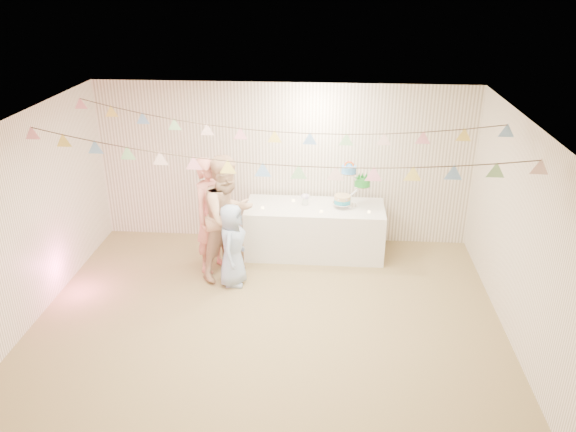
# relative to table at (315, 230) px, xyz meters

# --- Properties ---
(floor) EXTENTS (6.00, 6.00, 0.00)m
(floor) POSITION_rel_table_xyz_m (-0.53, -1.98, -0.40)
(floor) COLOR olive
(floor) RESTS_ON ground
(ceiling) EXTENTS (6.00, 6.00, 0.00)m
(ceiling) POSITION_rel_table_xyz_m (-0.53, -1.98, 2.20)
(ceiling) COLOR beige
(ceiling) RESTS_ON ground
(back_wall) EXTENTS (6.00, 6.00, 0.00)m
(back_wall) POSITION_rel_table_xyz_m (-0.53, 0.52, 0.90)
(back_wall) COLOR white
(back_wall) RESTS_ON ground
(front_wall) EXTENTS (6.00, 6.00, 0.00)m
(front_wall) POSITION_rel_table_xyz_m (-0.53, -4.48, 0.90)
(front_wall) COLOR white
(front_wall) RESTS_ON ground
(left_wall) EXTENTS (5.00, 5.00, 0.00)m
(left_wall) POSITION_rel_table_xyz_m (-3.53, -1.98, 0.90)
(left_wall) COLOR white
(left_wall) RESTS_ON ground
(right_wall) EXTENTS (5.00, 5.00, 0.00)m
(right_wall) POSITION_rel_table_xyz_m (2.47, -1.98, 0.90)
(right_wall) COLOR white
(right_wall) RESTS_ON ground
(table) EXTENTS (2.14, 0.86, 0.80)m
(table) POSITION_rel_table_xyz_m (0.00, 0.00, 0.00)
(table) COLOR white
(table) RESTS_ON floor
(cake_stand) EXTENTS (0.61, 0.36, 0.68)m
(cake_stand) POSITION_rel_table_xyz_m (0.55, 0.05, 0.69)
(cake_stand) COLOR silver
(cake_stand) RESTS_ON table
(cake_bottom) EXTENTS (0.31, 0.31, 0.15)m
(cake_bottom) POSITION_rel_table_xyz_m (0.40, -0.01, 0.43)
(cake_bottom) COLOR teal
(cake_bottom) RESTS_ON cake_stand
(cake_middle) EXTENTS (0.27, 0.27, 0.22)m
(cake_middle) POSITION_rel_table_xyz_m (0.73, 0.14, 0.70)
(cake_middle) COLOR #1F902B
(cake_middle) RESTS_ON cake_stand
(cake_top_tier) EXTENTS (0.25, 0.25, 0.19)m
(cake_top_tier) POSITION_rel_table_xyz_m (0.49, 0.02, 0.97)
(cake_top_tier) COLOR #4690DC
(cake_top_tier) RESTS_ON cake_stand
(platter) EXTENTS (0.30, 0.30, 0.02)m
(platter) POSITION_rel_table_xyz_m (-0.47, -0.05, 0.36)
(platter) COLOR white
(platter) RESTS_ON table
(posy) EXTENTS (0.16, 0.16, 0.18)m
(posy) POSITION_rel_table_xyz_m (-0.15, 0.05, 0.44)
(posy) COLOR white
(posy) RESTS_ON table
(person_adult_a) EXTENTS (0.67, 0.76, 1.75)m
(person_adult_a) POSITION_rel_table_xyz_m (-1.49, -0.62, 0.47)
(person_adult_a) COLOR #D57C6F
(person_adult_a) RESTS_ON floor
(person_adult_b) EXTENTS (1.10, 1.13, 1.84)m
(person_adult_b) POSITION_rel_table_xyz_m (-1.22, -0.77, 0.52)
(person_adult_b) COLOR tan
(person_adult_b) RESTS_ON floor
(person_child) EXTENTS (0.44, 0.63, 1.22)m
(person_child) POSITION_rel_table_xyz_m (-1.13, -1.03, 0.21)
(person_child) COLOR #93A9D0
(person_child) RESTS_ON floor
(bunting_back) EXTENTS (5.60, 1.10, 0.40)m
(bunting_back) POSITION_rel_table_xyz_m (-0.53, -0.88, 1.95)
(bunting_back) COLOR pink
(bunting_back) RESTS_ON ceiling
(bunting_front) EXTENTS (5.60, 0.90, 0.36)m
(bunting_front) POSITION_rel_table_xyz_m (-0.53, -2.18, 1.92)
(bunting_front) COLOR #72A5E5
(bunting_front) RESTS_ON ceiling
(tealight_0) EXTENTS (0.04, 0.04, 0.03)m
(tealight_0) POSITION_rel_table_xyz_m (-0.80, -0.15, 0.42)
(tealight_0) COLOR #FFD88C
(tealight_0) RESTS_ON table
(tealight_1) EXTENTS (0.04, 0.04, 0.03)m
(tealight_1) POSITION_rel_table_xyz_m (-0.35, 0.18, 0.42)
(tealight_1) COLOR #FFD88C
(tealight_1) RESTS_ON table
(tealight_2) EXTENTS (0.04, 0.04, 0.03)m
(tealight_2) POSITION_rel_table_xyz_m (0.10, -0.22, 0.42)
(tealight_2) COLOR #FFD88C
(tealight_2) RESTS_ON table
(tealight_3) EXTENTS (0.04, 0.04, 0.03)m
(tealight_3) POSITION_rel_table_xyz_m (0.35, 0.22, 0.42)
(tealight_3) COLOR #FFD88C
(tealight_3) RESTS_ON table
(tealight_4) EXTENTS (0.04, 0.04, 0.03)m
(tealight_4) POSITION_rel_table_xyz_m (0.82, -0.18, 0.42)
(tealight_4) COLOR #FFD88C
(tealight_4) RESTS_ON table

